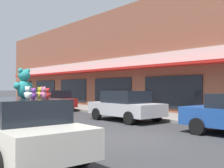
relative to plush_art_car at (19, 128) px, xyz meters
name	(u,v)px	position (x,y,z in m)	size (l,w,h in m)	color
ground_plane	(118,139)	(3.59, 0.57, -0.76)	(260.00, 260.00, 0.00)	#333335
sidewalk_far	(217,122)	(9.77, 0.57, -0.69)	(3.06, 90.00, 0.14)	gray
storefront_row	(145,65)	(17.89, 13.09, 3.11)	(14.35, 34.46, 7.75)	brown
plush_art_car	(19,128)	(0.00, 0.00, 0.00)	(1.94, 4.42, 1.45)	beige
teddy_bear_giant	(24,84)	(0.14, 0.02, 1.03)	(0.55, 0.37, 0.72)	teal
teddy_bear_purple	(33,94)	(0.15, -0.48, 0.81)	(0.19, 0.13, 0.25)	purple
teddy_bear_cream	(27,92)	(0.54, 0.82, 0.83)	(0.22, 0.15, 0.29)	beige
teddy_bear_red	(47,94)	(0.46, -0.55, 0.81)	(0.19, 0.15, 0.25)	red
teddy_bear_yellow	(40,93)	(0.52, -0.01, 0.82)	(0.21, 0.13, 0.27)	yellow
teddy_bear_white	(28,93)	(-0.05, -0.65, 0.83)	(0.18, 0.22, 0.29)	white
teddy_bear_pink	(43,93)	(0.26, -0.77, 0.82)	(0.21, 0.15, 0.28)	pink
parked_car_far_center	(126,105)	(7.08, 4.04, 0.02)	(2.02, 4.01, 1.52)	#B7B7BC
parked_car_far_right	(50,99)	(7.08, 12.33, 0.05)	(2.03, 4.69, 1.49)	maroon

